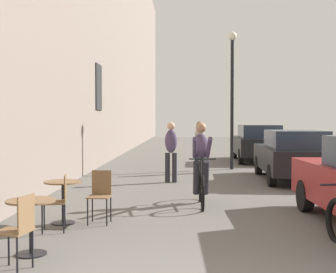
{
  "coord_description": "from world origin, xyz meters",
  "views": [
    {
      "loc": [
        -0.04,
        -3.56,
        1.75
      ],
      "look_at": [
        -0.53,
        10.84,
        1.24
      ],
      "focal_mm": 48.79,
      "sensor_mm": 36.0,
      "label": 1
    }
  ],
  "objects_px": {
    "cafe_table_near": "(31,215)",
    "pedestrian_near": "(171,148)",
    "cyclist_on_bicycle": "(201,166)",
    "parked_car_third": "(257,143)",
    "cafe_chair_near_toward_street": "(18,227)",
    "pedestrian_mid": "(200,144)",
    "street_lamp": "(232,82)",
    "cafe_chair_mid_toward_street": "(59,199)",
    "parked_car_second": "(292,154)",
    "cafe_table_mid": "(63,193)",
    "cafe_chair_mid_toward_wall": "(100,193)"
  },
  "relations": [
    {
      "from": "cafe_table_mid",
      "to": "cafe_chair_mid_toward_street",
      "type": "distance_m",
      "value": 0.55
    },
    {
      "from": "street_lamp",
      "to": "cafe_table_near",
      "type": "bearing_deg",
      "value": -109.49
    },
    {
      "from": "cafe_chair_near_toward_street",
      "to": "parked_car_third",
      "type": "distance_m",
      "value": 15.16
    },
    {
      "from": "cafe_table_mid",
      "to": "cyclist_on_bicycle",
      "type": "distance_m",
      "value": 3.04
    },
    {
      "from": "cafe_chair_mid_toward_street",
      "to": "cafe_chair_mid_toward_wall",
      "type": "xyz_separation_m",
      "value": [
        0.55,
        0.62,
        0.0
      ]
    },
    {
      "from": "cyclist_on_bicycle",
      "to": "pedestrian_mid",
      "type": "bearing_deg",
      "value": 88.3
    },
    {
      "from": "cafe_table_near",
      "to": "pedestrian_near",
      "type": "xyz_separation_m",
      "value": [
        1.64,
        6.99,
        0.44
      ]
    },
    {
      "from": "cafe_chair_mid_toward_wall",
      "to": "parked_car_second",
      "type": "relative_size",
      "value": 0.21
    },
    {
      "from": "cafe_chair_mid_toward_wall",
      "to": "cyclist_on_bicycle",
      "type": "relative_size",
      "value": 0.51
    },
    {
      "from": "cafe_table_near",
      "to": "parked_car_second",
      "type": "distance_m",
      "value": 9.1
    },
    {
      "from": "cyclist_on_bicycle",
      "to": "pedestrian_near",
      "type": "xyz_separation_m",
      "value": [
        -0.72,
        3.35,
        0.15
      ]
    },
    {
      "from": "cafe_table_near",
      "to": "cafe_chair_mid_toward_wall",
      "type": "height_order",
      "value": "cafe_chair_mid_toward_wall"
    },
    {
      "from": "cafe_chair_mid_toward_street",
      "to": "street_lamp",
      "type": "bearing_deg",
      "value": 68.17
    },
    {
      "from": "cafe_chair_near_toward_street",
      "to": "parked_car_second",
      "type": "height_order",
      "value": "parked_car_second"
    },
    {
      "from": "pedestrian_near",
      "to": "pedestrian_mid",
      "type": "height_order",
      "value": "pedestrian_mid"
    },
    {
      "from": "cyclist_on_bicycle",
      "to": "pedestrian_mid",
      "type": "xyz_separation_m",
      "value": [
        0.17,
        5.62,
        0.16
      ]
    },
    {
      "from": "parked_car_second",
      "to": "cafe_chair_near_toward_street",
      "type": "bearing_deg",
      "value": -121.92
    },
    {
      "from": "cafe_chair_mid_toward_wall",
      "to": "cyclist_on_bicycle",
      "type": "bearing_deg",
      "value": 44.44
    },
    {
      "from": "cafe_chair_near_toward_street",
      "to": "cafe_chair_mid_toward_street",
      "type": "relative_size",
      "value": 1.0
    },
    {
      "from": "cafe_chair_near_toward_street",
      "to": "pedestrian_mid",
      "type": "height_order",
      "value": "pedestrian_mid"
    },
    {
      "from": "cafe_table_mid",
      "to": "parked_car_third",
      "type": "distance_m",
      "value": 12.92
    },
    {
      "from": "cafe_table_mid",
      "to": "cafe_chair_mid_toward_wall",
      "type": "relative_size",
      "value": 0.81
    },
    {
      "from": "pedestrian_mid",
      "to": "parked_car_second",
      "type": "bearing_deg",
      "value": -33.68
    },
    {
      "from": "cyclist_on_bicycle",
      "to": "parked_car_third",
      "type": "height_order",
      "value": "cyclist_on_bicycle"
    },
    {
      "from": "cafe_chair_near_toward_street",
      "to": "pedestrian_mid",
      "type": "bearing_deg",
      "value": 76.11
    },
    {
      "from": "cyclist_on_bicycle",
      "to": "street_lamp",
      "type": "xyz_separation_m",
      "value": [
        1.36,
        6.87,
        2.3
      ]
    },
    {
      "from": "cafe_chair_mid_toward_street",
      "to": "pedestrian_near",
      "type": "bearing_deg",
      "value": 74.19
    },
    {
      "from": "cyclist_on_bicycle",
      "to": "pedestrian_near",
      "type": "distance_m",
      "value": 3.43
    },
    {
      "from": "cafe_table_mid",
      "to": "pedestrian_mid",
      "type": "height_order",
      "value": "pedestrian_mid"
    },
    {
      "from": "cafe_table_mid",
      "to": "street_lamp",
      "type": "distance_m",
      "value": 9.83
    },
    {
      "from": "pedestrian_near",
      "to": "parked_car_third",
      "type": "relative_size",
      "value": 0.39
    },
    {
      "from": "cafe_table_near",
      "to": "parked_car_third",
      "type": "distance_m",
      "value": 14.57
    },
    {
      "from": "parked_car_second",
      "to": "parked_car_third",
      "type": "bearing_deg",
      "value": 90.15
    },
    {
      "from": "cafe_chair_near_toward_street",
      "to": "street_lamp",
      "type": "bearing_deg",
      "value": 71.91
    },
    {
      "from": "cafe_chair_near_toward_street",
      "to": "cafe_table_mid",
      "type": "relative_size",
      "value": 1.24
    },
    {
      "from": "pedestrian_mid",
      "to": "parked_car_third",
      "type": "relative_size",
      "value": 0.39
    },
    {
      "from": "cyclist_on_bicycle",
      "to": "street_lamp",
      "type": "distance_m",
      "value": 7.37
    },
    {
      "from": "cafe_table_near",
      "to": "pedestrian_near",
      "type": "distance_m",
      "value": 7.19
    },
    {
      "from": "cafe_chair_near_toward_street",
      "to": "cyclist_on_bicycle",
      "type": "height_order",
      "value": "cyclist_on_bicycle"
    },
    {
      "from": "street_lamp",
      "to": "parked_car_third",
      "type": "bearing_deg",
      "value": 65.61
    },
    {
      "from": "pedestrian_mid",
      "to": "parked_car_second",
      "type": "height_order",
      "value": "pedestrian_mid"
    },
    {
      "from": "cafe_table_near",
      "to": "cafe_chair_mid_toward_street",
      "type": "xyz_separation_m",
      "value": [
        0.02,
        1.26,
        -0.0
      ]
    },
    {
      "from": "cafe_chair_mid_toward_street",
      "to": "pedestrian_mid",
      "type": "bearing_deg",
      "value": 72.58
    },
    {
      "from": "cafe_chair_mid_toward_wall",
      "to": "street_lamp",
      "type": "bearing_deg",
      "value": 69.92
    },
    {
      "from": "cafe_chair_near_toward_street",
      "to": "pedestrian_near",
      "type": "bearing_deg",
      "value": 78.44
    },
    {
      "from": "cafe_table_near",
      "to": "street_lamp",
      "type": "distance_m",
      "value": 11.44
    },
    {
      "from": "pedestrian_mid",
      "to": "street_lamp",
      "type": "height_order",
      "value": "street_lamp"
    },
    {
      "from": "cafe_table_mid",
      "to": "cyclist_on_bicycle",
      "type": "relative_size",
      "value": 0.41
    },
    {
      "from": "parked_car_third",
      "to": "cafe_chair_near_toward_street",
      "type": "bearing_deg",
      "value": -109.51
    },
    {
      "from": "cafe_chair_mid_toward_wall",
      "to": "cyclist_on_bicycle",
      "type": "height_order",
      "value": "cyclist_on_bicycle"
    }
  ]
}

